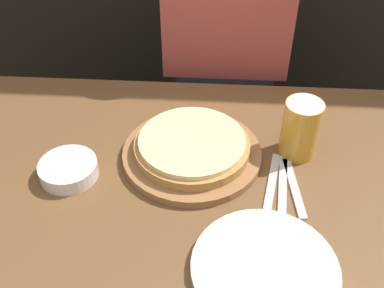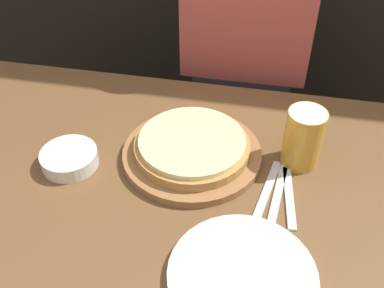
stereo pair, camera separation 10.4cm
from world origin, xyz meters
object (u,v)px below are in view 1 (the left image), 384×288
at_px(side_bowl, 69,169).
at_px(spoon, 294,187).
at_px(dinner_knife, 283,187).
at_px(dinner_plate, 265,269).
at_px(fork, 271,186).
at_px(pizza_on_board, 192,149).
at_px(beer_glass, 301,127).
at_px(diner_person, 223,85).

distance_m(side_bowl, spoon, 0.50).
bearing_deg(dinner_knife, dinner_plate, -103.49).
bearing_deg(dinner_knife, spoon, 0.00).
distance_m(side_bowl, fork, 0.45).
height_order(side_bowl, spoon, side_bowl).
xyz_separation_m(pizza_on_board, beer_glass, (0.25, 0.03, 0.05)).
bearing_deg(spoon, beer_glass, 81.87).
bearing_deg(side_bowl, pizza_on_board, 16.40).
bearing_deg(spoon, side_bowl, 179.23).
xyz_separation_m(pizza_on_board, dinner_plate, (0.15, -0.30, -0.02)).
relative_size(dinner_plate, spoon, 1.50).
relative_size(side_bowl, diner_person, 0.10).
xyz_separation_m(dinner_plate, dinner_knife, (0.05, 0.22, -0.01)).
xyz_separation_m(side_bowl, fork, (0.45, -0.01, -0.02)).
relative_size(pizza_on_board, side_bowl, 2.49).
height_order(spoon, diner_person, diner_person).
bearing_deg(dinner_knife, beer_glass, 70.79).
distance_m(beer_glass, spoon, 0.14).
bearing_deg(diner_person, spoon, -74.43).
bearing_deg(spoon, fork, 180.00).
xyz_separation_m(dinner_plate, diner_person, (-0.08, 0.78, -0.12)).
relative_size(pizza_on_board, dinner_knife, 1.53).
bearing_deg(pizza_on_board, dinner_plate, -63.23).
relative_size(pizza_on_board, fork, 1.54).
distance_m(pizza_on_board, side_bowl, 0.28).
bearing_deg(pizza_on_board, diner_person, 81.26).
distance_m(beer_glass, dinner_knife, 0.15).
distance_m(side_bowl, dinner_knife, 0.48).
bearing_deg(dinner_plate, spoon, 70.46).
xyz_separation_m(dinner_knife, spoon, (0.03, 0.00, 0.00)).
height_order(side_bowl, fork, side_bowl).
bearing_deg(beer_glass, side_bowl, -167.54).
xyz_separation_m(fork, dinner_knife, (0.02, 0.00, 0.00)).
bearing_deg(fork, diner_person, 100.76).
relative_size(pizza_on_board, spoon, 1.80).
bearing_deg(fork, spoon, 0.00).
bearing_deg(side_bowl, dinner_knife, -0.81).
bearing_deg(pizza_on_board, beer_glass, 7.98).
distance_m(pizza_on_board, spoon, 0.25).
xyz_separation_m(pizza_on_board, diner_person, (0.07, 0.48, -0.13)).
distance_m(beer_glass, dinner_plate, 0.36).
height_order(pizza_on_board, dinner_plate, pizza_on_board).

